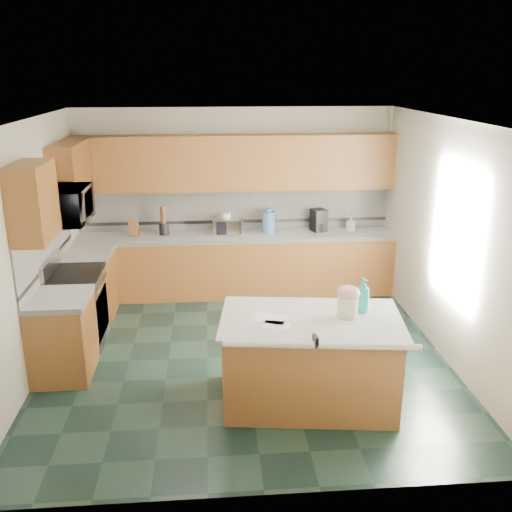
{
  "coord_description": "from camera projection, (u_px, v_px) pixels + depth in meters",
  "views": [
    {
      "loc": [
        -0.37,
        -5.97,
        3.19
      ],
      "look_at": [
        0.15,
        0.35,
        1.12
      ],
      "focal_mm": 40.0,
      "sensor_mm": 36.0,
      "label": 1
    }
  ],
  "objects": [
    {
      "name": "clamp_handle",
      "position": [
        317.0,
        346.0,
        4.95
      ],
      "size": [
        0.02,
        0.07,
        0.02
      ],
      "primitive_type": "cylinder",
      "rotation": [
        1.57,
        0.0,
        0.0
      ],
      "color": "black",
      "rests_on": "island_top"
    },
    {
      "name": "treat_jar",
      "position": [
        348.0,
        306.0,
        5.49
      ],
      "size": [
        0.21,
        0.21,
        0.21
      ],
      "primitive_type": "cylinder",
      "rotation": [
        0.0,
        0.0,
        -0.06
      ],
      "color": "#F7E8CC",
      "rests_on": "island_top"
    },
    {
      "name": "range_body",
      "position": [
        77.0,
        310.0,
        6.86
      ],
      "size": [
        0.6,
        0.76,
        0.88
      ],
      "primitive_type": "cube",
      "color": "#B7B7BC",
      "rests_on": "ground"
    },
    {
      "name": "left_upper_cab_front",
      "position": [
        33.0,
        202.0,
        5.68
      ],
      "size": [
        0.33,
        0.72,
        0.78
      ],
      "primitive_type": "cube",
      "color": "#502A10",
      "rests_on": "wall_left"
    },
    {
      "name": "treat_jar_lid",
      "position": [
        348.0,
        293.0,
        5.45
      ],
      "size": [
        0.22,
        0.22,
        0.14
      ],
      "primitive_type": "ellipsoid",
      "color": "#D18C98",
      "rests_on": "treat_jar"
    },
    {
      "name": "back_base_cab",
      "position": [
        237.0,
        266.0,
        8.44
      ],
      "size": [
        4.6,
        0.6,
        0.86
      ],
      "primitive_type": "cube",
      "color": "#502A10",
      "rests_on": "ground"
    },
    {
      "name": "range_handle",
      "position": [
        102.0,
        283.0,
        6.78
      ],
      "size": [
        0.02,
        0.66,
        0.02
      ],
      "primitive_type": "cylinder",
      "rotation": [
        1.57,
        0.0,
        0.0
      ],
      "color": "#B7B7BC",
      "rests_on": "range_body"
    },
    {
      "name": "toaster_oven",
      "position": [
        228.0,
        226.0,
        8.29
      ],
      "size": [
        0.45,
        0.38,
        0.23
      ],
      "primitive_type": "cube",
      "rotation": [
        0.0,
        0.0,
        -0.31
      ],
      "color": "#B7B7BC",
      "rests_on": "back_countertop"
    },
    {
      "name": "wall_front",
      "position": [
        266.0,
        342.0,
        4.06
      ],
      "size": [
        4.6,
        0.04,
        2.7
      ],
      "primitive_type": "cube",
      "color": "beige",
      "rests_on": "ground"
    },
    {
      "name": "wall_left",
      "position": [
        28.0,
        252.0,
        6.08
      ],
      "size": [
        0.04,
        4.6,
        2.7
      ],
      "primitive_type": "cube",
      "color": "beige",
      "rests_on": "ground"
    },
    {
      "name": "left_base_cab_rear",
      "position": [
        90.0,
        287.0,
        7.61
      ],
      "size": [
        0.6,
        0.82,
        0.86
      ],
      "primitive_type": "cube",
      "color": "#502A10",
      "rests_on": "ground"
    },
    {
      "name": "left_backsplash",
      "position": [
        46.0,
        247.0,
        6.64
      ],
      "size": [
        0.02,
        2.3,
        0.63
      ],
      "primitive_type": "cube",
      "color": "silver",
      "rests_on": "wall_left"
    },
    {
      "name": "toaster_oven_door",
      "position": [
        228.0,
        228.0,
        8.17
      ],
      "size": [
        0.35,
        0.01,
        0.19
      ],
      "primitive_type": "cube",
      "color": "black",
      "rests_on": "toaster_oven"
    },
    {
      "name": "paper_sheet_a",
      "position": [
        277.0,
        325.0,
        5.33
      ],
      "size": [
        0.29,
        0.25,
        0.0
      ],
      "primitive_type": "cube",
      "rotation": [
        0.0,
        0.0,
        -0.26
      ],
      "color": "white",
      "rests_on": "island_top"
    },
    {
      "name": "paper_sheet_b",
      "position": [
        270.0,
        319.0,
        5.47
      ],
      "size": [
        0.37,
        0.33,
        0.0
      ],
      "primitive_type": "cube",
      "rotation": [
        0.0,
        0.0,
        -0.41
      ],
      "color": "white",
      "rests_on": "island_top"
    },
    {
      "name": "coffee_carafe",
      "position": [
        319.0,
        227.0,
        8.39
      ],
      "size": [
        0.14,
        0.14,
        0.14
      ],
      "primitive_type": "cylinder",
      "color": "black",
      "rests_on": "back_countertop"
    },
    {
      "name": "utensil_crock",
      "position": [
        164.0,
        229.0,
        8.25
      ],
      "size": [
        0.14,
        0.14,
        0.17
      ],
      "primitive_type": "cylinder",
      "color": "black",
      "rests_on": "back_countertop"
    },
    {
      "name": "soap_bottle_island",
      "position": [
        363.0,
        295.0,
        5.57
      ],
      "size": [
        0.17,
        0.17,
        0.35
      ],
      "primitive_type": "imported",
      "rotation": [
        0.0,
        0.0,
        0.3
      ],
      "color": "#23ABAE",
      "rests_on": "island_top"
    },
    {
      "name": "back_upper_cab",
      "position": [
        235.0,
        163.0,
        8.1
      ],
      "size": [
        4.6,
        0.33,
        0.78
      ],
      "primitive_type": "cube",
      "color": "#502A10",
      "rests_on": "wall_back"
    },
    {
      "name": "clamp_body",
      "position": [
        315.0,
        341.0,
        5.0
      ],
      "size": [
        0.04,
        0.11,
        0.09
      ],
      "primitive_type": "cube",
      "rotation": [
        0.0,
        0.0,
        0.13
      ],
      "color": "black",
      "rests_on": "island_top"
    },
    {
      "name": "coffee_maker",
      "position": [
        319.0,
        220.0,
        8.41
      ],
      "size": [
        0.25,
        0.26,
        0.33
      ],
      "primitive_type": "cube",
      "rotation": [
        0.0,
        0.0,
        0.31
      ],
      "color": "black",
      "rests_on": "back_countertop"
    },
    {
      "name": "soap_back_cap",
      "position": [
        351.0,
        215.0,
        8.39
      ],
      "size": [
        0.02,
        0.02,
        0.03
      ],
      "primitive_type": "cylinder",
      "color": "red",
      "rests_on": "soap_bottle_back"
    },
    {
      "name": "left_accent_band",
      "position": [
        49.0,
        262.0,
        6.7
      ],
      "size": [
        0.01,
        2.3,
        0.05
      ],
      "primitive_type": "cube",
      "color": "black",
      "rests_on": "wall_left"
    },
    {
      "name": "back_backsplash",
      "position": [
        235.0,
        209.0,
        8.46
      ],
      "size": [
        4.6,
        0.02,
        0.63
      ],
      "primitive_type": "cube",
      "color": "silver",
      "rests_on": "back_countertop"
    },
    {
      "name": "ceiling",
      "position": [
        244.0,
        121.0,
        5.84
      ],
      "size": [
        4.6,
        4.6,
        0.0
      ],
      "primitive_type": "plane",
      "color": "white",
      "rests_on": "ground"
    },
    {
      "name": "treat_jar_knob_end_l",
      "position": [
        345.0,
        288.0,
        5.43
      ],
      "size": [
        0.04,
        0.04,
        0.04
      ],
      "primitive_type": "sphere",
      "color": "tan",
      "rests_on": "treat_jar_lid"
    },
    {
      "name": "left_base_cab_front",
      "position": [
        63.0,
        339.0,
        6.16
      ],
      "size": [
        0.6,
        0.72,
        0.86
      ],
      "primitive_type": "cube",
      "color": "#502A10",
      "rests_on": "ground"
    },
    {
      "name": "paper_towel",
      "position": [
        226.0,
        223.0,
        8.32
      ],
      "size": [
        0.13,
        0.13,
        0.3
      ],
      "primitive_type": "cylinder",
      "color": "white",
      "rests_on": "back_countertop"
    },
    {
      "name": "microwave",
      "position": [
        66.0,
        205.0,
        6.46
      ],
      "size": [
        0.5,
        0.73,
        0.41
      ],
      "primitive_type": "imported",
      "rotation": [
        0.0,
        0.0,
        1.57
      ],
      "color": "#B7B7BC",
      "rests_on": "wall_left"
    },
    {
      "name": "island_base",
      "position": [
        310.0,
        363.0,
        5.64
      ],
      "size": [
        1.75,
        1.13,
        0.86
      ],
      "primitive_type": "cube",
      "rotation": [
        0.0,
        0.0,
        -0.12
      ],
      "color": "#502A10",
      "rests_on": "ground"
    },
    {
      "name": "water_jug",
      "position": [
        269.0,
        222.0,
        8.33
      ],
      "size": [
        0.19,
        0.19,
        0.32
      ],
      "primitive_type": "cylinder",
      "color": "#4C7AAE",
      "rests_on": "back_countertop"
    },
    {
      "name": "left_counter_rear",
      "position": [
        87.0,
        255.0,
        7.47
      ],
      "size": [
        0.64,
        0.82,
        0.06
      ],
      "primitive_type": "cube",
      "color": "white",
      "rests_on": "left_base_cab_rear"
    },
    {
      "name": "range_oven_door",
      "position": [
        102.0,
        313.0,
        6.89
      ],
      "size": [
        0.02,
        0.68,
        0.55
      ],
      "primitive_type": "cube",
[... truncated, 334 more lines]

